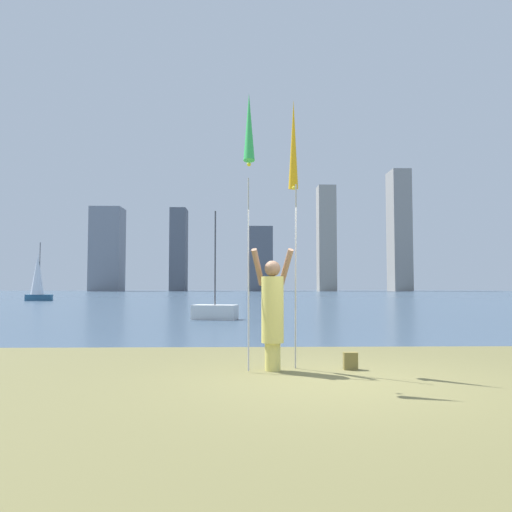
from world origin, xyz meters
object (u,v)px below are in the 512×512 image
(sailboat_4, at_px, (38,278))
(sailboat_2, at_px, (215,311))
(person, at_px, (272,310))
(bag, at_px, (350,361))
(kite_flag_right, at_px, (294,150))
(kite_flag_left, at_px, (249,136))

(sailboat_4, bearing_deg, sailboat_2, -55.92)
(person, bearing_deg, bag, 8.51)
(person, height_order, sailboat_2, sailboat_2)
(person, xyz_separation_m, kite_flag_right, (0.37, 0.35, 2.57))
(kite_flag_left, bearing_deg, sailboat_2, 95.39)
(bag, distance_m, sailboat_4, 40.41)
(person, relative_size, bag, 7.03)
(kite_flag_right, relative_size, bag, 16.25)
(kite_flag_right, xyz_separation_m, bag, (0.84, -0.28, -3.36))
(kite_flag_left, bearing_deg, bag, 20.03)
(person, distance_m, bag, 1.44)
(kite_flag_left, distance_m, sailboat_4, 40.20)
(kite_flag_right, bearing_deg, bag, -18.49)
(kite_flag_left, bearing_deg, sailboat_4, 115.71)
(kite_flag_right, height_order, sailboat_4, sailboat_4)
(person, relative_size, sailboat_4, 0.38)
(kite_flag_left, xyz_separation_m, kite_flag_right, (0.73, 0.85, 0.02))
(kite_flag_right, height_order, bag, kite_flag_right)
(kite_flag_left, height_order, kite_flag_right, kite_flag_right)
(person, distance_m, kite_flag_left, 2.63)
(kite_flag_right, bearing_deg, sailboat_4, 117.19)
(kite_flag_left, distance_m, sailboat_2, 12.58)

